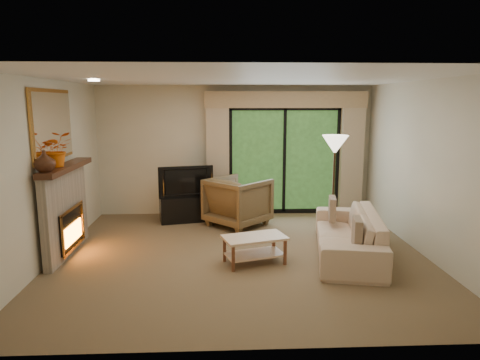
{
  "coord_description": "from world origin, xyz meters",
  "views": [
    {
      "loc": [
        -0.29,
        -6.13,
        2.28
      ],
      "look_at": [
        0.0,
        0.3,
        1.1
      ],
      "focal_mm": 32.0,
      "sensor_mm": 36.0,
      "label": 1
    }
  ],
  "objects_px": {
    "sofa": "(348,234)",
    "coffee_table": "(255,250)",
    "media_console": "(186,208)",
    "armchair": "(238,201)"
  },
  "relations": [
    {
      "from": "sofa",
      "to": "coffee_table",
      "type": "bearing_deg",
      "value": -67.87
    },
    {
      "from": "media_console",
      "to": "armchair",
      "type": "xyz_separation_m",
      "value": [
        1.0,
        -0.34,
        0.21
      ]
    },
    {
      "from": "media_console",
      "to": "armchair",
      "type": "relative_size",
      "value": 0.99
    },
    {
      "from": "media_console",
      "to": "coffee_table",
      "type": "bearing_deg",
      "value": -75.52
    },
    {
      "from": "coffee_table",
      "to": "sofa",
      "type": "bearing_deg",
      "value": -5.83
    },
    {
      "from": "armchair",
      "to": "sofa",
      "type": "distance_m",
      "value": 2.29
    },
    {
      "from": "armchair",
      "to": "sofa",
      "type": "bearing_deg",
      "value": 178.42
    },
    {
      "from": "coffee_table",
      "to": "media_console",
      "type": "bearing_deg",
      "value": 100.2
    },
    {
      "from": "sofa",
      "to": "armchair",
      "type": "bearing_deg",
      "value": -125.04
    },
    {
      "from": "media_console",
      "to": "sofa",
      "type": "height_order",
      "value": "sofa"
    }
  ]
}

